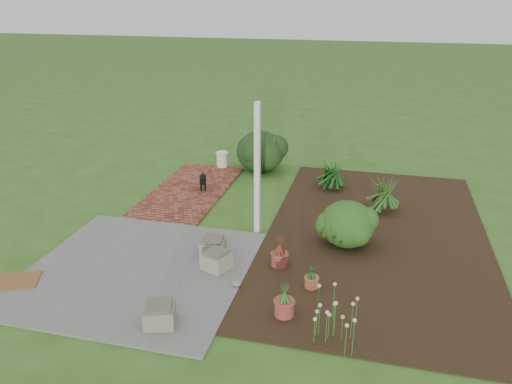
% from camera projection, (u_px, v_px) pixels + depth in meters
% --- Properties ---
extents(ground, '(80.00, 80.00, 0.00)m').
position_uv_depth(ground, '(241.00, 233.00, 9.44)').
color(ground, '#365D1D').
rests_on(ground, ground).
extents(concrete_patio, '(3.50, 3.50, 0.04)m').
position_uv_depth(concrete_patio, '(138.00, 270.00, 8.14)').
color(concrete_patio, '#60615E').
rests_on(concrete_patio, ground).
extents(brick_path, '(1.60, 3.50, 0.04)m').
position_uv_depth(brick_path, '(190.00, 190.00, 11.39)').
color(brick_path, maroon).
rests_on(brick_path, ground).
extents(garden_bed, '(4.00, 7.00, 0.03)m').
position_uv_depth(garden_bed, '(376.00, 235.00, 9.32)').
color(garden_bed, black).
rests_on(garden_bed, ground).
extents(veranda_post, '(0.10, 0.10, 2.50)m').
position_uv_depth(veranda_post, '(257.00, 170.00, 8.99)').
color(veranda_post, white).
rests_on(veranda_post, ground).
extents(stone_trough_near, '(0.51, 0.51, 0.27)m').
position_uv_depth(stone_trough_near, '(160.00, 315.00, 6.76)').
color(stone_trough_near, '#736556').
rests_on(stone_trough_near, concrete_patio).
extents(stone_trough_mid, '(0.51, 0.51, 0.26)m').
position_uv_depth(stone_trough_mid, '(217.00, 261.00, 8.13)').
color(stone_trough_mid, gray).
rests_on(stone_trough_mid, concrete_patio).
extents(stone_trough_far, '(0.45, 0.45, 0.27)m').
position_uv_depth(stone_trough_far, '(213.00, 247.00, 8.54)').
color(stone_trough_far, gray).
rests_on(stone_trough_far, concrete_patio).
extents(coir_doormat, '(0.94, 0.79, 0.02)m').
position_uv_depth(coir_doormat, '(12.00, 281.00, 7.77)').
color(coir_doormat, brown).
rests_on(coir_doormat, concrete_patio).
extents(black_dog, '(0.25, 0.46, 0.41)m').
position_uv_depth(black_dog, '(203.00, 180.00, 11.28)').
color(black_dog, black).
rests_on(black_dog, brick_path).
extents(cream_ceramic_urn, '(0.32, 0.32, 0.38)m').
position_uv_depth(cream_ceramic_urn, '(222.00, 159.00, 12.81)').
color(cream_ceramic_urn, beige).
rests_on(cream_ceramic_urn, brick_path).
extents(evergreen_shrub, '(1.26, 1.26, 0.83)m').
position_uv_depth(evergreen_shrub, '(347.00, 223.00, 8.83)').
color(evergreen_shrub, '#14410F').
rests_on(evergreen_shrub, garden_bed).
extents(agapanthus_clump_back, '(1.30, 1.30, 0.90)m').
position_uv_depth(agapanthus_clump_back, '(384.00, 190.00, 10.17)').
color(agapanthus_clump_back, '#193911').
rests_on(agapanthus_clump_back, garden_bed).
extents(agapanthus_clump_front, '(1.06, 1.06, 0.82)m').
position_uv_depth(agapanthus_clump_front, '(331.00, 171.00, 11.39)').
color(agapanthus_clump_front, '#154315').
rests_on(agapanthus_clump_front, garden_bed).
extents(pink_flower_patch, '(1.07, 1.07, 0.60)m').
position_uv_depth(pink_flower_patch, '(345.00, 320.00, 6.41)').
color(pink_flower_patch, '#113D0F').
rests_on(pink_flower_patch, garden_bed).
extents(terracotta_pot_bronze, '(0.33, 0.33, 0.22)m').
position_uv_depth(terracotta_pot_bronze, '(280.00, 259.00, 8.24)').
color(terracotta_pot_bronze, '#994033').
rests_on(terracotta_pot_bronze, garden_bed).
extents(terracotta_pot_small_left, '(0.25, 0.25, 0.17)m').
position_uv_depth(terracotta_pot_small_left, '(312.00, 282.00, 7.63)').
color(terracotta_pot_small_left, '#A05936').
rests_on(terracotta_pot_small_left, garden_bed).
extents(terracotta_pot_small_right, '(0.28, 0.28, 0.23)m').
position_uv_depth(terracotta_pot_small_right, '(284.00, 308.00, 6.96)').
color(terracotta_pot_small_right, '#A03F36').
rests_on(terracotta_pot_small_right, garden_bed).
extents(purple_flowering_bush, '(1.26, 1.26, 1.03)m').
position_uv_depth(purple_flowering_bush, '(260.00, 150.00, 12.58)').
color(purple_flowering_bush, black).
rests_on(purple_flowering_bush, ground).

